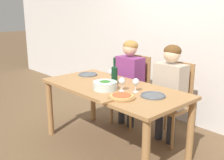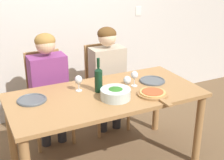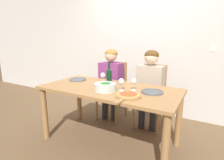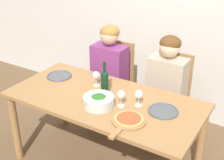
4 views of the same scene
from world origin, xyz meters
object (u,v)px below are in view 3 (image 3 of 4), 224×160
at_px(dinner_plate_right, 152,92).
at_px(wine_glass_right, 134,82).
at_px(chair_right, 151,95).
at_px(pizza_on_board, 128,96).
at_px(wine_bottle, 109,77).
at_px(wine_glass_left, 103,76).
at_px(wine_glass_centre, 121,82).
at_px(person_man, 150,83).
at_px(person_woman, 111,78).
at_px(dinner_plate_left, 78,79).
at_px(chair_left, 114,89).
at_px(broccoli_bowl, 105,87).

relative_size(dinner_plate_right, wine_glass_right, 1.69).
bearing_deg(chair_right, wine_glass_right, -90.60).
bearing_deg(pizza_on_board, wine_bottle, 144.33).
bearing_deg(pizza_on_board, dinner_plate_right, 58.44).
relative_size(wine_glass_left, wine_glass_centre, 1.00).
distance_m(wine_bottle, wine_glass_centre, 0.26).
bearing_deg(wine_bottle, pizza_on_board, -35.67).
relative_size(chair_right, person_man, 0.81).
xyz_separation_m(chair_right, person_woman, (-0.68, -0.12, 0.22)).
bearing_deg(wine_glass_left, person_man, 42.24).
height_order(dinner_plate_left, dinner_plate_right, same).
xyz_separation_m(pizza_on_board, wine_glass_right, (-0.04, 0.26, 0.09)).
relative_size(wine_bottle, dinner_plate_right, 1.27).
bearing_deg(dinner_plate_left, person_woman, 60.59).
height_order(person_woman, wine_glass_left, person_woman).
bearing_deg(pizza_on_board, wine_glass_centre, 133.40).
xyz_separation_m(chair_left, person_woman, (-0.00, -0.12, 0.22)).
distance_m(person_man, wine_glass_centre, 0.71).
bearing_deg(chair_left, wine_glass_right, -46.81).
xyz_separation_m(person_woman, dinner_plate_left, (-0.28, -0.50, 0.04)).
bearing_deg(wine_glass_right, broccoli_bowl, -148.57).
bearing_deg(pizza_on_board, person_man, 92.47).
distance_m(dinner_plate_right, pizza_on_board, 0.33).
height_order(dinner_plate_left, wine_glass_centre, wine_glass_centre).
xyz_separation_m(chair_left, wine_glass_right, (0.68, -0.72, 0.35)).
relative_size(broccoli_bowl, wine_glass_right, 1.77).
relative_size(chair_right, wine_bottle, 3.06).
height_order(wine_glass_left, wine_glass_centre, same).
bearing_deg(broccoli_bowl, wine_glass_left, 127.18).
xyz_separation_m(wine_bottle, pizza_on_board, (0.41, -0.29, -0.11)).
height_order(dinner_plate_left, wine_glass_right, wine_glass_right).
distance_m(dinner_plate_left, wine_glass_centre, 0.86).
bearing_deg(dinner_plate_right, wine_glass_right, -174.14).
xyz_separation_m(chair_left, broccoli_bowl, (0.39, -0.90, 0.30)).
relative_size(broccoli_bowl, pizza_on_board, 0.64).
relative_size(wine_bottle, broccoli_bowl, 1.21).
bearing_deg(dinner_plate_left, dinner_plate_right, -3.74).
bearing_deg(person_woman, wine_glass_right, -41.71).
relative_size(dinner_plate_left, dinner_plate_right, 1.00).
relative_size(person_woman, pizza_on_board, 2.95).
bearing_deg(pizza_on_board, broccoli_bowl, 165.85).
bearing_deg(wine_glass_left, chair_right, 48.53).
distance_m(wine_bottle, wine_glass_right, 0.36).
relative_size(chair_right, dinner_plate_right, 3.88).
xyz_separation_m(person_woman, pizza_on_board, (0.72, -0.87, 0.05)).
distance_m(chair_left, dinner_plate_right, 1.17).
distance_m(chair_right, wine_bottle, 0.87).
bearing_deg(wine_glass_right, pizza_on_board, -80.29).
bearing_deg(wine_glass_left, wine_glass_centre, -27.69).
bearing_deg(wine_glass_right, wine_glass_left, 166.56).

